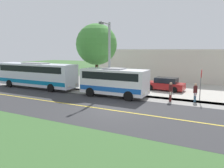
% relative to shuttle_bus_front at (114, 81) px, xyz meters
% --- Properties ---
extents(ground_plane, '(120.00, 120.00, 0.00)m').
position_rel_shuttle_bus_front_xyz_m(ground_plane, '(4.51, 2.00, -1.55)').
color(ground_plane, '#3D6633').
extents(road_surface, '(8.00, 100.00, 0.01)m').
position_rel_shuttle_bus_front_xyz_m(road_surface, '(4.51, 2.00, -1.54)').
color(road_surface, '#333335').
rests_on(road_surface, ground).
extents(sidewalk, '(2.40, 100.00, 0.01)m').
position_rel_shuttle_bus_front_xyz_m(sidewalk, '(-0.69, 2.00, -1.55)').
color(sidewalk, gray).
rests_on(sidewalk, ground).
extents(parking_lot_surface, '(14.00, 36.00, 0.01)m').
position_rel_shuttle_bus_front_xyz_m(parking_lot_surface, '(-7.89, 5.00, -1.55)').
color(parking_lot_surface, '#B2ADA3').
rests_on(parking_lot_surface, ground).
extents(road_centre_line, '(0.16, 100.00, 0.00)m').
position_rel_shuttle_bus_front_xyz_m(road_centre_line, '(4.51, 2.00, -1.54)').
color(road_centre_line, gold).
rests_on(road_centre_line, ground).
extents(shuttle_bus_front, '(2.66, 6.68, 2.81)m').
position_rel_shuttle_bus_front_xyz_m(shuttle_bus_front, '(0.00, 0.00, 0.00)').
color(shuttle_bus_front, white).
rests_on(shuttle_bus_front, ground).
extents(transit_bus_rear, '(2.57, 10.90, 3.05)m').
position_rel_shuttle_bus_front_xyz_m(transit_bus_rear, '(0.05, -10.44, 0.13)').
color(transit_bus_rear, silver).
rests_on(transit_bus_rear, ground).
extents(pedestrian_with_bags, '(0.72, 0.34, 1.67)m').
position_rel_shuttle_bus_front_xyz_m(pedestrian_with_bags, '(-1.12, 7.41, -0.65)').
color(pedestrian_with_bags, '#335972').
rests_on(pedestrian_with_bags, ground).
extents(pedestrian_waiting, '(0.72, 0.34, 1.74)m').
position_rel_shuttle_bus_front_xyz_m(pedestrian_waiting, '(-0.40, 5.43, -0.61)').
color(pedestrian_waiting, '#4C1919').
rests_on(pedestrian_waiting, ground).
extents(stop_sign, '(0.76, 0.07, 2.88)m').
position_rel_shuttle_bus_front_xyz_m(stop_sign, '(-1.59, 7.78, 0.41)').
color(stop_sign, slate).
rests_on(stop_sign, ground).
extents(street_light_pole, '(1.97, 0.24, 7.23)m').
position_rel_shuttle_bus_front_xyz_m(street_light_pole, '(-0.36, -0.78, 2.47)').
color(street_light_pole, '#9E9EA3').
rests_on(street_light_pole, ground).
extents(parked_car_near, '(2.22, 4.50, 1.45)m').
position_rel_shuttle_bus_front_xyz_m(parked_car_near, '(-5.52, 3.71, -0.86)').
color(parked_car_near, '#A51E1E').
rests_on(parked_car_near, ground).
extents(tree_curbside, '(4.73, 4.73, 7.55)m').
position_rel_shuttle_bus_front_xyz_m(tree_curbside, '(-2.89, -3.72, 3.62)').
color(tree_curbside, '#4C3826').
rests_on(tree_curbside, ground).
extents(commercial_building, '(10.00, 23.58, 4.62)m').
position_rel_shuttle_bus_front_xyz_m(commercial_building, '(-16.89, 3.08, 0.76)').
color(commercial_building, beige).
rests_on(commercial_building, ground).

